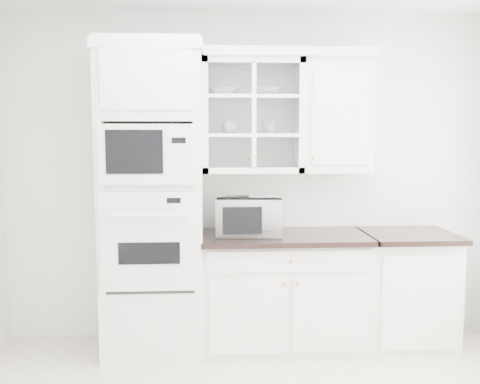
{
  "coord_description": "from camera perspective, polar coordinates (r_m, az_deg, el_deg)",
  "views": [
    {
      "loc": [
        -0.33,
        -2.71,
        1.72
      ],
      "look_at": [
        -0.1,
        1.05,
        1.3
      ],
      "focal_mm": 40.0,
      "sensor_mm": 36.0,
      "label": 1
    }
  ],
  "objects": [
    {
      "name": "room_shell",
      "position": [
        3.16,
        2.51,
        7.44
      ],
      "size": [
        4.0,
        3.5,
        2.7
      ],
      "color": "white",
      "rests_on": "ground"
    },
    {
      "name": "oven_column",
      "position": [
        4.18,
        -9.24,
        -0.87
      ],
      "size": [
        0.76,
        0.68,
        2.4
      ],
      "color": "white",
      "rests_on": "ground"
    },
    {
      "name": "base_cabinet_run",
      "position": [
        4.38,
        4.73,
        -10.33
      ],
      "size": [
        1.32,
        0.67,
        0.92
      ],
      "color": "white",
      "rests_on": "ground"
    },
    {
      "name": "extra_base_cabinet",
      "position": [
        4.63,
        17.25,
        -9.69
      ],
      "size": [
        0.72,
        0.67,
        0.92
      ],
      "color": "white",
      "rests_on": "ground"
    },
    {
      "name": "upper_cabinet_glass",
      "position": [
        4.31,
        1.31,
        8.09
      ],
      "size": [
        0.8,
        0.33,
        0.9
      ],
      "color": "white",
      "rests_on": "room_shell"
    },
    {
      "name": "upper_cabinet_solid",
      "position": [
        4.42,
        10.16,
        7.95
      ],
      "size": [
        0.55,
        0.33,
        0.9
      ],
      "primitive_type": "cube",
      "color": "white",
      "rests_on": "room_shell"
    },
    {
      "name": "crown_molding",
      "position": [
        4.32,
        -0.08,
        14.54
      ],
      "size": [
        2.14,
        0.38,
        0.07
      ],
      "primitive_type": "cube",
      "color": "white",
      "rests_on": "room_shell"
    },
    {
      "name": "countertop_microwave",
      "position": [
        4.22,
        0.97,
        -2.54
      ],
      "size": [
        0.54,
        0.46,
        0.29
      ],
      "primitive_type": "imported",
      "rotation": [
        0.0,
        0.0,
        3.06
      ],
      "color": "white",
      "rests_on": "base_cabinet_run"
    },
    {
      "name": "bowl_a",
      "position": [
        4.29,
        -1.7,
        10.62
      ],
      "size": [
        0.26,
        0.26,
        0.06
      ],
      "primitive_type": "imported",
      "rotation": [
        0.0,
        0.0,
        -0.11
      ],
      "color": "white",
      "rests_on": "upper_cabinet_glass"
    },
    {
      "name": "bowl_b",
      "position": [
        4.35,
        2.97,
        10.59
      ],
      "size": [
        0.24,
        0.24,
        0.06
      ],
      "primitive_type": "imported",
      "rotation": [
        0.0,
        0.0,
        -0.19
      ],
      "color": "white",
      "rests_on": "upper_cabinet_glass"
    },
    {
      "name": "cup_a",
      "position": [
        4.3,
        -1.02,
        6.88
      ],
      "size": [
        0.14,
        0.14,
        0.1
      ],
      "primitive_type": "imported",
      "rotation": [
        0.0,
        0.0,
        -0.11
      ],
      "color": "white",
      "rests_on": "upper_cabinet_glass"
    },
    {
      "name": "cup_b",
      "position": [
        4.33,
        3.25,
        6.83
      ],
      "size": [
        0.13,
        0.13,
        0.09
      ],
      "primitive_type": "imported",
      "rotation": [
        0.0,
        0.0,
        -0.32
      ],
      "color": "white",
      "rests_on": "upper_cabinet_glass"
    }
  ]
}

